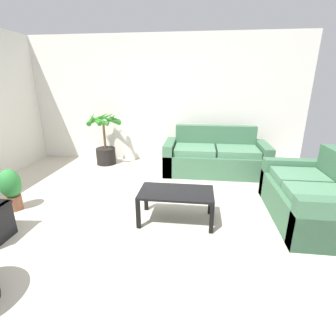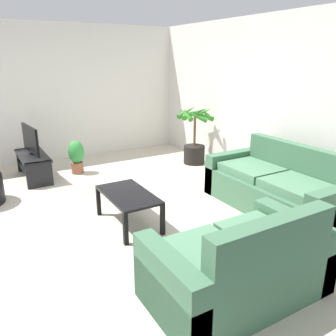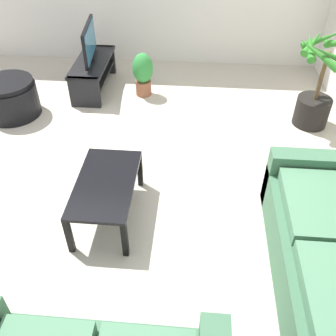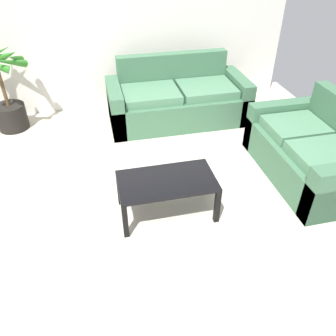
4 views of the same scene
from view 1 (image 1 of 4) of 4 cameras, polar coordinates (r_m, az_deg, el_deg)
ground_plane at (r=3.23m, az=-8.09°, el=-14.00°), size 6.60×6.60×0.00m
wall_back at (r=5.67m, az=-0.78°, el=15.04°), size 6.00×0.06×2.70m
couch_main at (r=5.11m, az=10.69°, el=2.26°), size 2.01×0.90×0.90m
couch_loveseat at (r=3.82m, az=29.92°, el=-6.04°), size 0.90×1.57×0.90m
coffee_table at (r=3.25m, az=1.89°, el=-6.28°), size 0.95×0.53×0.42m
potted_palm at (r=5.68m, az=-14.16°, el=5.62°), size 0.74×0.74×1.15m
potted_plant_small at (r=4.17m, az=-32.25°, el=-3.88°), size 0.28×0.28×0.61m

